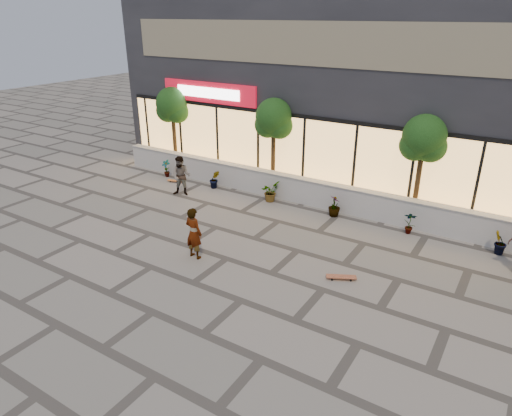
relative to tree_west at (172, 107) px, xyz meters
The scene contains 16 objects.
ground 12.21m from the tree_west, 40.55° to the right, with size 80.00×80.00×0.00m, color gray.
planter_wall 9.36m from the tree_west, ahead, with size 22.00×0.42×1.04m.
retail_building 10.27m from the tree_west, 28.00° to the left, with size 24.00×9.17×8.50m.
shrub_a 2.91m from the tree_west, 68.20° to the right, with size 0.43×0.29×0.81m, color #183B12.
shrub_b 4.37m from the tree_west, 20.75° to the right, with size 0.45×0.36×0.81m, color #183B12.
shrub_c 6.74m from the tree_west, 11.58° to the right, with size 0.73×0.63×0.81m, color #183B12.
shrub_d 9.35m from the tree_west, ahead, with size 0.45×0.45×0.81m, color #183B12.
shrub_e 12.05m from the tree_west, ahead, with size 0.43×0.29×0.81m, color #183B12.
shrub_f 14.78m from the tree_west, ahead, with size 0.45×0.36×0.81m, color #183B12.
tree_west is the anchor object (origin of this frame).
tree_midwest 5.50m from the tree_west, ahead, with size 1.60×1.50×3.92m.
tree_mideast 11.50m from the tree_west, ahead, with size 1.60×1.50×3.92m.
skater_center 9.41m from the tree_west, 45.19° to the right, with size 0.61×0.40×1.67m, color silver.
skater_left 4.30m from the tree_west, 45.00° to the right, with size 0.81×0.63×1.67m, color #887758.
skateboard_center 12.43m from the tree_west, 25.98° to the right, with size 0.87×0.60×0.10m.
skateboard_left 3.60m from the tree_west, 50.21° to the right, with size 0.76×0.40×0.09m.
Camera 1 is at (5.77, -8.43, 7.09)m, focal length 32.00 mm.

